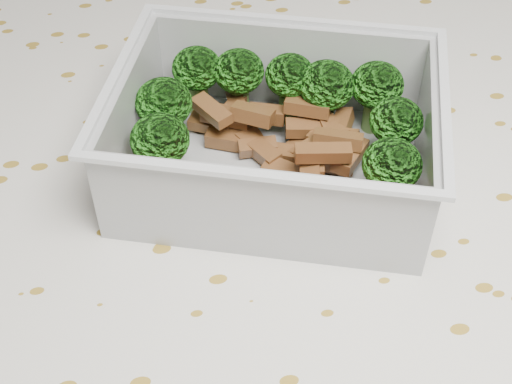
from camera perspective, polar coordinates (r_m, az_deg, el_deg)
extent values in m
cube|color=brown|center=(0.41, 0.64, -5.40)|extent=(1.40, 0.90, 0.04)
cube|color=silver|center=(0.39, 0.66, -3.25)|extent=(1.46, 0.96, 0.01)
cube|color=silver|center=(0.42, 1.49, 1.77)|extent=(0.20, 0.18, 0.00)
cube|color=silver|center=(0.45, 2.69, 10.05)|extent=(0.16, 0.06, 0.06)
cube|color=silver|center=(0.35, 0.18, -1.62)|extent=(0.16, 0.06, 0.06)
cube|color=silver|center=(0.40, 13.48, 3.59)|extent=(0.05, 0.12, 0.06)
cube|color=silver|center=(0.41, -9.94, 5.99)|extent=(0.05, 0.12, 0.06)
cube|color=silver|center=(0.44, 2.89, 13.56)|extent=(0.17, 0.07, 0.00)
cube|color=silver|center=(0.33, 0.08, 1.34)|extent=(0.17, 0.07, 0.00)
cube|color=silver|center=(0.38, 14.89, 6.82)|extent=(0.05, 0.12, 0.00)
cube|color=silver|center=(0.40, -11.09, 9.33)|extent=(0.05, 0.12, 0.00)
cylinder|color=#608C3F|center=(0.45, -4.59, 7.57)|extent=(0.02, 0.02, 0.02)
ellipsoid|color=#28891A|center=(0.44, -4.76, 9.84)|extent=(0.03, 0.03, 0.03)
cylinder|color=#608C3F|center=(0.45, -1.33, 7.35)|extent=(0.02, 0.02, 0.02)
ellipsoid|color=#28891A|center=(0.43, -1.38, 9.64)|extent=(0.03, 0.03, 0.03)
cylinder|color=#608C3F|center=(0.44, 2.63, 7.00)|extent=(0.02, 0.02, 0.02)
ellipsoid|color=#28891A|center=(0.43, 2.73, 9.29)|extent=(0.03, 0.03, 0.03)
cylinder|color=#608C3F|center=(0.44, 5.46, 6.21)|extent=(0.02, 0.02, 0.02)
ellipsoid|color=#28891A|center=(0.43, 5.67, 8.51)|extent=(0.03, 0.03, 0.03)
cylinder|color=#608C3F|center=(0.44, 9.32, 6.16)|extent=(0.02, 0.02, 0.02)
ellipsoid|color=#28891A|center=(0.43, 9.66, 8.44)|extent=(0.03, 0.03, 0.03)
cylinder|color=#608C3F|center=(0.43, -7.13, 4.77)|extent=(0.02, 0.02, 0.02)
ellipsoid|color=#28891A|center=(0.41, -7.40, 7.09)|extent=(0.03, 0.03, 0.03)
cylinder|color=#608C3F|center=(0.42, 10.75, 3.28)|extent=(0.02, 0.02, 0.02)
ellipsoid|color=#28891A|center=(0.40, 11.16, 5.59)|extent=(0.03, 0.03, 0.03)
cylinder|color=#608C3F|center=(0.40, -7.40, 1.82)|extent=(0.02, 0.02, 0.02)
ellipsoid|color=#28891A|center=(0.39, -7.70, 4.18)|extent=(0.03, 0.03, 0.03)
cylinder|color=#608C3F|center=(0.39, 10.40, -0.19)|extent=(0.02, 0.02, 0.02)
ellipsoid|color=#28891A|center=(0.38, 10.82, 2.15)|extent=(0.03, 0.03, 0.03)
cube|color=brown|center=(0.41, 6.12, 3.22)|extent=(0.03, 0.01, 0.01)
cube|color=brown|center=(0.40, 4.41, 2.05)|extent=(0.02, 0.03, 0.01)
cube|color=brown|center=(0.41, 7.11, 3.83)|extent=(0.02, 0.03, 0.01)
cube|color=brown|center=(0.41, -0.25, 6.22)|extent=(0.03, 0.02, 0.01)
cube|color=brown|center=(0.43, -0.48, 4.51)|extent=(0.02, 0.02, 0.01)
cube|color=brown|center=(0.42, 4.07, 5.13)|extent=(0.03, 0.02, 0.01)
cube|color=brown|center=(0.43, 0.88, 6.24)|extent=(0.02, 0.02, 0.01)
cube|color=brown|center=(0.42, 1.89, 3.19)|extent=(0.03, 0.02, 0.01)
cube|color=brown|center=(0.44, -1.41, 6.75)|extent=(0.01, 0.03, 0.01)
cube|color=brown|center=(0.44, -3.47, 5.43)|extent=(0.03, 0.02, 0.01)
cube|color=brown|center=(0.42, 6.68, 3.12)|extent=(0.02, 0.03, 0.01)
cube|color=brown|center=(0.39, 5.39, 3.13)|extent=(0.03, 0.01, 0.01)
cube|color=brown|center=(0.43, -2.02, 6.52)|extent=(0.02, 0.03, 0.01)
cube|color=brown|center=(0.42, 0.11, 3.63)|extent=(0.02, 0.01, 0.01)
cube|color=brown|center=(0.41, 5.85, 2.43)|extent=(0.03, 0.02, 0.01)
cube|color=brown|center=(0.40, 6.59, 4.20)|extent=(0.03, 0.02, 0.01)
cube|color=brown|center=(0.43, -2.40, 6.12)|extent=(0.03, 0.02, 0.01)
cube|color=brown|center=(0.41, 7.51, 2.92)|extent=(0.03, 0.03, 0.01)
cube|color=brown|center=(0.40, 4.84, 2.35)|extent=(0.01, 0.02, 0.01)
cube|color=brown|center=(0.42, 5.45, 4.81)|extent=(0.02, 0.02, 0.01)
cube|color=brown|center=(0.42, 5.90, 4.90)|extent=(0.01, 0.03, 0.01)
cube|color=brown|center=(0.42, 0.23, 3.46)|extent=(0.02, 0.03, 0.01)
cube|color=brown|center=(0.41, 5.44, 4.00)|extent=(0.03, 0.03, 0.01)
cube|color=brown|center=(0.42, 4.14, 6.78)|extent=(0.03, 0.02, 0.01)
cube|color=brown|center=(0.43, -1.97, 4.21)|extent=(0.03, 0.02, 0.01)
cube|color=brown|center=(0.42, 3.44, 3.78)|extent=(0.03, 0.02, 0.01)
cube|color=brown|center=(0.42, -3.59, 6.53)|extent=(0.02, 0.03, 0.01)
cube|color=brown|center=(0.42, 6.79, 5.06)|extent=(0.02, 0.03, 0.01)
cube|color=brown|center=(0.41, 2.30, 1.59)|extent=(0.03, 0.03, 0.01)
cylinder|color=#B54224|center=(0.38, 1.32, -0.76)|extent=(0.14, 0.06, 0.02)
sphere|color=#B54224|center=(0.38, 11.40, -1.19)|extent=(0.02, 0.02, 0.02)
sphere|color=#B54224|center=(0.39, -8.69, -0.31)|extent=(0.02, 0.02, 0.02)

